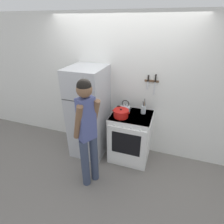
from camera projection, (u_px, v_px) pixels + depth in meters
name	position (u px, v px, depth m)	size (l,w,h in m)	color
ground_plane	(119.00, 144.00, 3.82)	(14.00, 14.00, 0.00)	slate
wall_back	(121.00, 88.00, 3.26)	(10.00, 0.06, 2.55)	silver
refrigerator	(89.00, 113.00, 3.28)	(0.63, 0.73, 1.71)	#B7BABF
stove_range	(130.00, 137.00, 3.24)	(0.71, 0.66, 0.93)	white
dutch_oven_pot	(121.00, 113.00, 2.96)	(0.30, 0.26, 0.16)	red
tea_kettle	(125.00, 108.00, 3.17)	(0.22, 0.17, 0.21)	silver
utensil_jar	(144.00, 109.00, 3.07)	(0.09, 0.09, 0.29)	silver
person	(87.00, 130.00, 2.48)	(0.40, 0.44, 1.76)	#38425B
wall_knife_strip	(152.00, 81.00, 2.97)	(0.24, 0.03, 0.36)	brown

